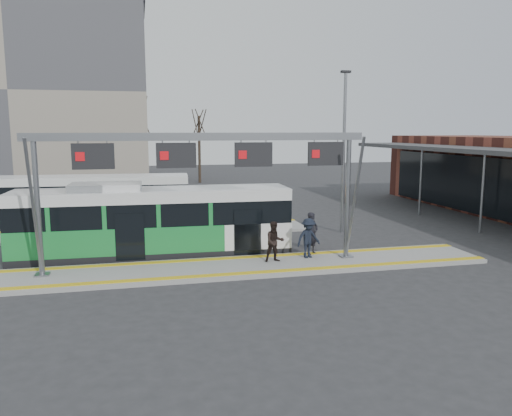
# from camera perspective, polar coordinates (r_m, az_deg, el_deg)

# --- Properties ---
(ground) EXTENTS (120.00, 120.00, 0.00)m
(ground) POSITION_cam_1_polar(r_m,az_deg,el_deg) (19.78, -4.35, -7.11)
(ground) COLOR #2D2D30
(ground) RESTS_ON ground
(platform_main) EXTENTS (22.00, 3.00, 0.15)m
(platform_main) POSITION_cam_1_polar(r_m,az_deg,el_deg) (19.76, -4.35, -6.90)
(platform_main) COLOR gray
(platform_main) RESTS_ON ground
(platform_second) EXTENTS (20.00, 3.00, 0.15)m
(platform_second) POSITION_cam_1_polar(r_m,az_deg,el_deg) (27.36, -15.28, -2.75)
(platform_second) COLOR gray
(platform_second) RESTS_ON ground
(tactile_main) EXTENTS (22.00, 2.65, 0.02)m
(tactile_main) POSITION_cam_1_polar(r_m,az_deg,el_deg) (19.74, -4.35, -6.67)
(tactile_main) COLOR yellow
(tactile_main) RESTS_ON platform_main
(tactile_second) EXTENTS (20.00, 0.35, 0.02)m
(tactile_second) POSITION_cam_1_polar(r_m,az_deg,el_deg) (28.47, -15.21, -2.12)
(tactile_second) COLOR yellow
(tactile_second) RESTS_ON platform_second
(gantry) EXTENTS (13.00, 1.68, 5.20)m
(gantry) POSITION_cam_1_polar(r_m,az_deg,el_deg) (19.25, -5.64, 5.44)
(gantry) COLOR slate
(gantry) RESTS_ON platform_main
(apartment_block) EXTENTS (24.50, 12.50, 18.40)m
(apartment_block) POSITION_cam_1_polar(r_m,az_deg,el_deg) (56.05, -25.15, 11.93)
(apartment_block) COLOR gray
(apartment_block) RESTS_ON ground
(hero_bus) EXTENTS (11.81, 2.85, 3.23)m
(hero_bus) POSITION_cam_1_polar(r_m,az_deg,el_deg) (22.17, -11.66, -1.60)
(hero_bus) COLOR black
(hero_bus) RESTS_ON ground
(bg_bus_green) EXTENTS (11.28, 3.11, 2.79)m
(bg_bus_green) POSITION_cam_1_polar(r_m,az_deg,el_deg) (31.02, -18.15, 0.91)
(bg_bus_green) COLOR black
(bg_bus_green) RESTS_ON ground
(passenger_a) EXTENTS (0.79, 0.72, 1.82)m
(passenger_a) POSITION_cam_1_polar(r_m,az_deg,el_deg) (21.58, 6.42, -2.89)
(passenger_a) COLOR black
(passenger_a) RESTS_ON platform_main
(passenger_b) EXTENTS (0.82, 0.65, 1.65)m
(passenger_b) POSITION_cam_1_polar(r_m,az_deg,el_deg) (20.24, 2.15, -3.87)
(passenger_b) COLOR black
(passenger_b) RESTS_ON platform_main
(passenger_c) EXTENTS (1.20, 0.88, 1.67)m
(passenger_c) POSITION_cam_1_polar(r_m,az_deg,el_deg) (20.96, 6.00, -3.44)
(passenger_c) COLOR black
(passenger_c) RESTS_ON platform_main
(tree_left) EXTENTS (1.40, 1.40, 8.94)m
(tree_left) POSITION_cam_1_polar(r_m,az_deg,el_deg) (49.79, -13.18, 10.21)
(tree_left) COLOR #382B21
(tree_left) RESTS_ON ground
(tree_mid) EXTENTS (1.40, 1.40, 7.83)m
(tree_mid) POSITION_cam_1_polar(r_m,az_deg,el_deg) (52.48, -6.54, 9.38)
(tree_mid) COLOR #382B21
(tree_mid) RESTS_ON ground
(lamp_east) EXTENTS (0.50, 0.25, 8.47)m
(lamp_east) POSITION_cam_1_polar(r_m,az_deg,el_deg) (26.75, 9.99, 6.69)
(lamp_east) COLOR slate
(lamp_east) RESTS_ON ground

